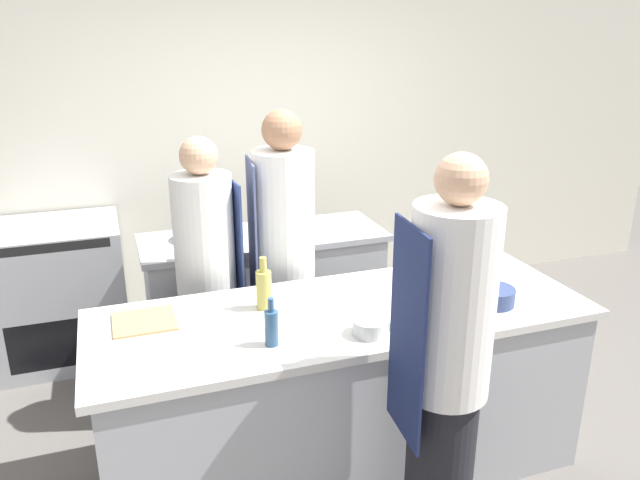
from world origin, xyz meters
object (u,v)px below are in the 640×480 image
cup (424,300)px  bowl_mixing_large (493,296)px  oven_range (61,293)px  bottle_olive_oil (264,288)px  bowl_prep_small (370,327)px  bottle_cooking_oil (463,265)px  chef_at_prep_near (445,373)px  chef_at_pass_far (284,263)px  chef_at_stove (207,282)px  stockpot (213,220)px  bottle_vinegar (271,326)px  bottle_wine (406,310)px

cup → bowl_mixing_large: bearing=-9.6°
oven_range → cup: cup is taller
bottle_olive_oil → bowl_prep_small: bearing=-47.7°
bottle_olive_oil → bottle_cooking_oil: bearing=-1.9°
bowl_prep_small → chef_at_prep_near: bearing=-69.8°
oven_range → cup: size_ratio=9.73×
oven_range → chef_at_pass_far: chef_at_pass_far is taller
chef_at_stove → stockpot: (0.14, 0.54, 0.19)m
bottle_vinegar → bowl_prep_small: bottle_vinegar is taller
chef_at_prep_near → bowl_mixing_large: bearing=-43.5°
oven_range → bowl_mixing_large: size_ratio=4.52×
chef_at_pass_far → chef_at_prep_near: bearing=-163.1°
chef_at_prep_near → chef_at_pass_far: size_ratio=1.01×
chef_at_stove → bottle_cooking_oil: 1.43m
oven_range → cup: bearing=-45.9°
chef_at_stove → bottle_wine: size_ratio=7.90×
chef_at_prep_near → bottle_wine: chef_at_prep_near is taller
bottle_cooking_oil → bowl_prep_small: size_ratio=1.50×
bowl_mixing_large → bowl_prep_small: bearing=-172.6°
bottle_cooking_oil → oven_range: bearing=143.2°
oven_range → bottle_cooking_oil: size_ratio=3.95×
chef_at_stove → bowl_mixing_large: bearing=50.7°
bowl_mixing_large → bowl_prep_small: size_ratio=1.32×
bottle_olive_oil → bottle_vinegar: size_ratio=1.20×
bottle_olive_oil → bottle_cooking_oil: (1.10, -0.04, -0.01)m
chef_at_prep_near → bottle_olive_oil: size_ratio=6.76×
chef_at_pass_far → bottle_olive_oil: chef_at_pass_far is taller
oven_range → bowl_mixing_large: bowl_mixing_large is taller
bottle_wine → bowl_mixing_large: bearing=8.8°
chef_at_prep_near → chef_at_stove: chef_at_prep_near is taller
chef_at_prep_near → bowl_prep_small: bearing=24.7°
chef_at_pass_far → bottle_olive_oil: size_ratio=6.72×
bottle_wine → bottle_cooking_oil: 0.65m
chef_at_pass_far → cup: chef_at_pass_far is taller
bowl_prep_small → cup: 0.39m
oven_range → stockpot: bearing=-24.6°
bottle_cooking_oil → stockpot: size_ratio=0.97×
chef_at_pass_far → bowl_mixing_large: size_ratio=8.41×
chef_at_pass_far → bottle_vinegar: 0.99m
oven_range → chef_at_prep_near: bearing=-56.6°
bottle_olive_oil → chef_at_pass_far: bearing=64.9°
bottle_wine → cup: bottle_wine is taller
chef_at_pass_far → stockpot: 0.64m
chef_at_stove → bowl_prep_small: bearing=25.8°
oven_range → bottle_vinegar: 2.24m
chef_at_stove → bottle_vinegar: bearing=3.6°
chef_at_pass_far → bottle_vinegar: chef_at_pass_far is taller
bowl_prep_small → stockpot: 1.60m
bottle_wine → chef_at_stove: bearing=127.5°
chef_at_pass_far → bottle_cooking_oil: bearing=-119.9°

